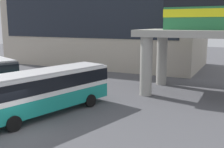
{
  "coord_description": "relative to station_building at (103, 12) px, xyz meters",
  "views": [
    {
      "loc": [
        11.69,
        -11.04,
        6.5
      ],
      "look_at": [
        1.46,
        9.57,
        2.2
      ],
      "focal_mm": 43.36,
      "sensor_mm": 36.0,
      "label": 1
    }
  ],
  "objects": [
    {
      "name": "bus_main",
      "position": [
        8.36,
        -24.83,
        -6.37
      ],
      "size": [
        5.17,
        11.33,
        3.22
      ],
      "color": "teal",
      "rests_on": "ground_plane"
    },
    {
      "name": "ground_plane",
      "position": [
        9.45,
        -18.4,
        -8.36
      ],
      "size": [
        120.0,
        120.0,
        0.0
      ],
      "primitive_type": "plane",
      "color": "#515156"
    },
    {
      "name": "station_building",
      "position": [
        0.0,
        0.0,
        0.0
      ],
      "size": [
        30.96,
        13.87,
        16.72
      ],
      "color": "#B2A899",
      "rests_on": "ground_plane"
    }
  ]
}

